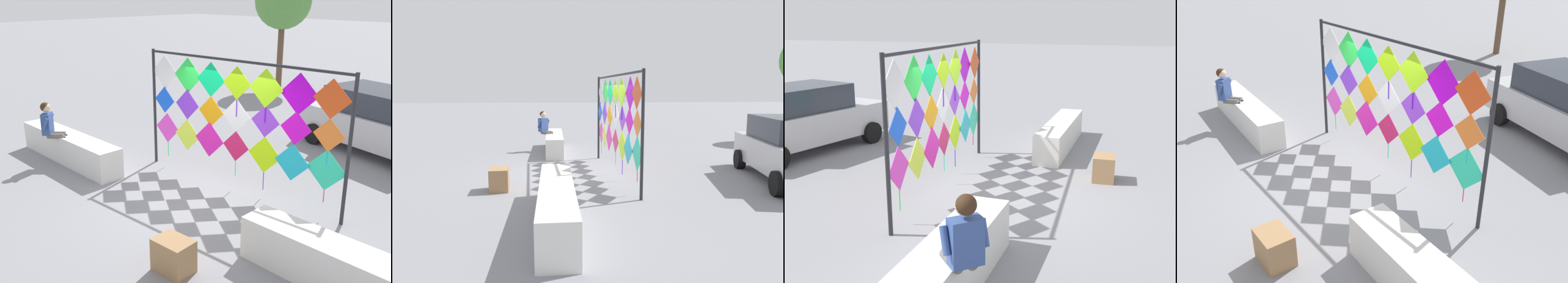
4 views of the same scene
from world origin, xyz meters
TOP-DOWN VIEW (x-y plane):
  - ground at (0.00, 0.00)m, footprint 120.00×120.00m
  - plaza_ledge_left at (-3.83, -0.45)m, footprint 3.69×0.61m
  - plaza_ledge_right at (3.83, -0.45)m, footprint 3.69×0.61m
  - kite_display_rack at (0.17, 1.23)m, footprint 4.97×0.38m
  - seated_vendor at (-3.95, -0.79)m, footprint 0.73×0.73m
  - cardboard_box_large at (1.53, -1.78)m, footprint 0.61×0.47m

SIDE VIEW (x-z plane):
  - ground at x=0.00m, z-range 0.00..0.00m
  - cardboard_box_large at x=1.53m, z-range 0.00..0.53m
  - plaza_ledge_left at x=-3.83m, z-range 0.00..0.71m
  - plaza_ledge_right at x=3.83m, z-range 0.00..0.71m
  - seated_vendor at x=-3.95m, z-range 0.14..1.70m
  - kite_display_rack at x=0.17m, z-range 0.32..3.13m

